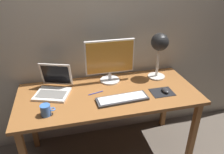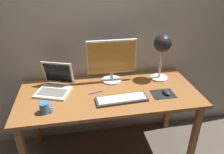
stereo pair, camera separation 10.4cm
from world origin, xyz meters
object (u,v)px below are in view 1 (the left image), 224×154
object	(u,v)px
monitor	(110,59)
desk_lamp	(159,46)
keyboard_main	(122,99)
pen	(96,93)
coffee_mug	(46,110)
mouse	(165,90)
laptop	(54,85)

from	to	relation	value
monitor	desk_lamp	xyz separation A→B (m)	(0.48, -0.03, 0.11)
monitor	keyboard_main	bearing A→B (deg)	-86.29
pen	keyboard_main	bearing A→B (deg)	-38.37
keyboard_main	desk_lamp	bearing A→B (deg)	35.56
monitor	coffee_mug	size ratio (longest dim) A/B	4.18
monitor	mouse	distance (m)	0.58
keyboard_main	coffee_mug	bearing A→B (deg)	-174.50
mouse	desk_lamp	bearing A→B (deg)	81.43
coffee_mug	pen	world-z (taller)	coffee_mug
desk_lamp	pen	xyz separation A→B (m)	(-0.65, -0.17, -0.33)
keyboard_main	mouse	xyz separation A→B (m)	(0.41, 0.03, 0.01)
pen	desk_lamp	bearing A→B (deg)	14.23
mouse	coffee_mug	bearing A→B (deg)	-175.05
mouse	pen	world-z (taller)	mouse
keyboard_main	desk_lamp	distance (m)	0.64
monitor	coffee_mug	world-z (taller)	monitor
laptop	pen	world-z (taller)	laptop
coffee_mug	mouse	bearing A→B (deg)	4.95
mouse	monitor	bearing A→B (deg)	142.84
mouse	laptop	bearing A→B (deg)	165.25
laptop	coffee_mug	world-z (taller)	laptop
desk_lamp	coffee_mug	xyz separation A→B (m)	(-1.07, -0.38, -0.29)
desk_lamp	coffee_mug	size ratio (longest dim) A/B	4.08
monitor	laptop	bearing A→B (deg)	-171.99
laptop	pen	bearing A→B (deg)	-19.42
desk_lamp	mouse	world-z (taller)	desk_lamp
laptop	desk_lamp	size ratio (longest dim) A/B	0.81
monitor	pen	xyz separation A→B (m)	(-0.18, -0.20, -0.22)
keyboard_main	coffee_mug	world-z (taller)	coffee_mug
monitor	keyboard_main	distance (m)	0.42
coffee_mug	pen	xyz separation A→B (m)	(0.42, 0.22, -0.04)
laptop	mouse	distance (m)	1.00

